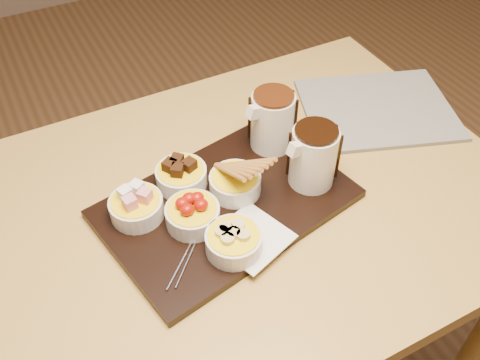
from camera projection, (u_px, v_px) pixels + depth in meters
name	position (u px, v px, depth m)	size (l,w,h in m)	color
dining_table	(219.00, 238.00, 1.11)	(1.20, 0.80, 0.75)	#BA9445
serving_board	(226.00, 204.00, 1.03)	(0.46, 0.30, 0.02)	black
napkin	(251.00, 237.00, 0.96)	(0.12, 0.12, 0.00)	white
bowl_marshmallows	(137.00, 208.00, 0.98)	(0.10, 0.10, 0.04)	silver
bowl_cake	(181.00, 177.00, 1.04)	(0.10, 0.10, 0.04)	silver
bowl_strawberries	(193.00, 215.00, 0.97)	(0.10, 0.10, 0.04)	silver
bowl_biscotti	(235.00, 184.00, 1.03)	(0.10, 0.10, 0.04)	silver
bowl_bananas	(234.00, 242.00, 0.93)	(0.10, 0.10, 0.04)	silver
pitcher_dark_chocolate	(313.00, 157.00, 1.02)	(0.09, 0.09, 0.12)	silver
pitcher_milk_chocolate	(272.00, 121.00, 1.09)	(0.09, 0.09, 0.12)	silver
fondue_skewers	(197.00, 232.00, 0.96)	(0.26, 0.03, 0.01)	silver
newspaper	(377.00, 109.00, 1.24)	(0.34, 0.27, 0.01)	beige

